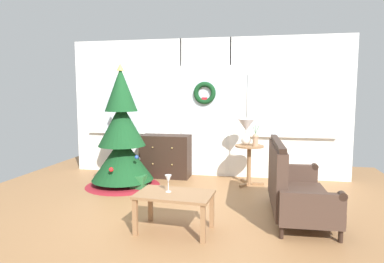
{
  "coord_description": "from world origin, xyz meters",
  "views": [
    {
      "loc": [
        0.98,
        -4.16,
        1.54
      ],
      "look_at": [
        0.05,
        0.55,
        1.0
      ],
      "focal_mm": 31.64,
      "sensor_mm": 36.0,
      "label": 1
    }
  ],
  "objects_px": {
    "table_lamp": "(246,128)",
    "flower_vase": "(255,139)",
    "coffee_table": "(174,199)",
    "dresser_cabinet": "(166,156)",
    "wine_glass": "(168,180)",
    "settee_sofa": "(292,187)",
    "side_table": "(249,157)",
    "christmas_tree": "(122,142)",
    "gift_box": "(138,182)"
  },
  "relations": [
    {
      "from": "flower_vase",
      "to": "wine_glass",
      "type": "relative_size",
      "value": 1.79
    },
    {
      "from": "table_lamp",
      "to": "wine_glass",
      "type": "relative_size",
      "value": 2.26
    },
    {
      "from": "coffee_table",
      "to": "gift_box",
      "type": "xyz_separation_m",
      "value": [
        -0.98,
        1.49,
        -0.26
      ]
    },
    {
      "from": "dresser_cabinet",
      "to": "wine_glass",
      "type": "height_order",
      "value": "dresser_cabinet"
    },
    {
      "from": "table_lamp",
      "to": "flower_vase",
      "type": "distance_m",
      "value": 0.25
    },
    {
      "from": "dresser_cabinet",
      "to": "flower_vase",
      "type": "height_order",
      "value": "flower_vase"
    },
    {
      "from": "coffee_table",
      "to": "wine_glass",
      "type": "xyz_separation_m",
      "value": [
        -0.08,
        0.03,
        0.21
      ]
    },
    {
      "from": "dresser_cabinet",
      "to": "flower_vase",
      "type": "bearing_deg",
      "value": -10.71
    },
    {
      "from": "flower_vase",
      "to": "coffee_table",
      "type": "bearing_deg",
      "value": -112.34
    },
    {
      "from": "settee_sofa",
      "to": "wine_glass",
      "type": "distance_m",
      "value": 1.59
    },
    {
      "from": "side_table",
      "to": "flower_vase",
      "type": "height_order",
      "value": "flower_vase"
    },
    {
      "from": "table_lamp",
      "to": "flower_vase",
      "type": "xyz_separation_m",
      "value": [
        0.16,
        -0.1,
        -0.17
      ]
    },
    {
      "from": "dresser_cabinet",
      "to": "table_lamp",
      "type": "height_order",
      "value": "table_lamp"
    },
    {
      "from": "christmas_tree",
      "to": "wine_glass",
      "type": "bearing_deg",
      "value": -52.93
    },
    {
      "from": "coffee_table",
      "to": "wine_glass",
      "type": "bearing_deg",
      "value": 157.16
    },
    {
      "from": "dresser_cabinet",
      "to": "side_table",
      "type": "relative_size",
      "value": 1.34
    },
    {
      "from": "settee_sofa",
      "to": "coffee_table",
      "type": "relative_size",
      "value": 1.75
    },
    {
      "from": "table_lamp",
      "to": "gift_box",
      "type": "bearing_deg",
      "value": -157.51
    },
    {
      "from": "wine_glass",
      "to": "side_table",
      "type": "bearing_deg",
      "value": 68.34
    },
    {
      "from": "christmas_tree",
      "to": "coffee_table",
      "type": "bearing_deg",
      "value": -51.74
    },
    {
      "from": "christmas_tree",
      "to": "settee_sofa",
      "type": "bearing_deg",
      "value": -19.62
    },
    {
      "from": "dresser_cabinet",
      "to": "gift_box",
      "type": "distance_m",
      "value": 0.97
    },
    {
      "from": "christmas_tree",
      "to": "table_lamp",
      "type": "relative_size",
      "value": 4.61
    },
    {
      "from": "side_table",
      "to": "flower_vase",
      "type": "relative_size",
      "value": 1.92
    },
    {
      "from": "dresser_cabinet",
      "to": "side_table",
      "type": "distance_m",
      "value": 1.55
    },
    {
      "from": "settee_sofa",
      "to": "side_table",
      "type": "height_order",
      "value": "settee_sofa"
    },
    {
      "from": "side_table",
      "to": "table_lamp",
      "type": "height_order",
      "value": "table_lamp"
    },
    {
      "from": "christmas_tree",
      "to": "table_lamp",
      "type": "xyz_separation_m",
      "value": [
        2.02,
        0.52,
        0.22
      ]
    },
    {
      "from": "christmas_tree",
      "to": "side_table",
      "type": "distance_m",
      "value": 2.15
    },
    {
      "from": "dresser_cabinet",
      "to": "table_lamp",
      "type": "bearing_deg",
      "value": -8.07
    },
    {
      "from": "christmas_tree",
      "to": "flower_vase",
      "type": "bearing_deg",
      "value": 10.85
    },
    {
      "from": "dresser_cabinet",
      "to": "settee_sofa",
      "type": "distance_m",
      "value": 2.69
    },
    {
      "from": "side_table",
      "to": "table_lamp",
      "type": "distance_m",
      "value": 0.48
    },
    {
      "from": "side_table",
      "to": "table_lamp",
      "type": "xyz_separation_m",
      "value": [
        -0.06,
        0.04,
        0.48
      ]
    },
    {
      "from": "settee_sofa",
      "to": "side_table",
      "type": "bearing_deg",
      "value": 112.01
    },
    {
      "from": "wine_glass",
      "to": "gift_box",
      "type": "bearing_deg",
      "value": 121.56
    },
    {
      "from": "christmas_tree",
      "to": "gift_box",
      "type": "height_order",
      "value": "christmas_tree"
    },
    {
      "from": "settee_sofa",
      "to": "side_table",
      "type": "relative_size",
      "value": 2.28
    },
    {
      "from": "flower_vase",
      "to": "coffee_table",
      "type": "xyz_separation_m",
      "value": [
        -0.86,
        -2.09,
        -0.42
      ]
    },
    {
      "from": "christmas_tree",
      "to": "coffee_table",
      "type": "height_order",
      "value": "christmas_tree"
    },
    {
      "from": "flower_vase",
      "to": "wine_glass",
      "type": "distance_m",
      "value": 2.27
    },
    {
      "from": "table_lamp",
      "to": "flower_vase",
      "type": "height_order",
      "value": "table_lamp"
    },
    {
      "from": "settee_sofa",
      "to": "flower_vase",
      "type": "distance_m",
      "value": 1.5
    },
    {
      "from": "wine_glass",
      "to": "gift_box",
      "type": "distance_m",
      "value": 1.77
    },
    {
      "from": "dresser_cabinet",
      "to": "table_lamp",
      "type": "xyz_separation_m",
      "value": [
        1.47,
        -0.21,
        0.57
      ]
    },
    {
      "from": "side_table",
      "to": "wine_glass",
      "type": "relative_size",
      "value": 3.45
    },
    {
      "from": "christmas_tree",
      "to": "flower_vase",
      "type": "height_order",
      "value": "christmas_tree"
    },
    {
      "from": "dresser_cabinet",
      "to": "gift_box",
      "type": "relative_size",
      "value": 3.93
    },
    {
      "from": "settee_sofa",
      "to": "flower_vase",
      "type": "xyz_separation_m",
      "value": [
        -0.47,
        1.36,
        0.41
      ]
    },
    {
      "from": "christmas_tree",
      "to": "settee_sofa",
      "type": "height_order",
      "value": "christmas_tree"
    }
  ]
}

